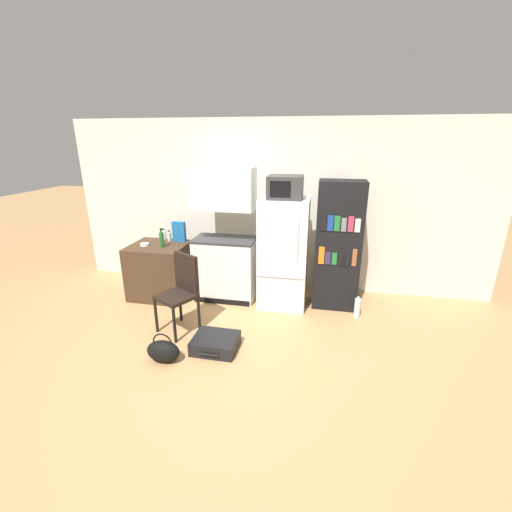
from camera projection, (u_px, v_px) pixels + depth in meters
ground_plane at (229, 352)px, 3.80m from camera, size 24.00×24.00×0.00m
wall_back at (275, 206)px, 5.20m from camera, size 6.40×0.10×2.54m
side_table at (160, 270)px, 5.08m from camera, size 0.80×0.71×0.79m
kitchen_hutch at (225, 242)px, 4.85m from camera, size 0.87×0.50×1.89m
refrigerator at (283, 253)px, 4.69m from camera, size 0.65×0.60×1.51m
microwave at (285, 187)px, 4.39m from camera, size 0.44×0.41×0.29m
bookshelf at (338, 246)px, 4.60m from camera, size 0.60×0.40×1.75m
bottle_clear_short at (169, 236)px, 5.14m from camera, size 0.06×0.06×0.16m
bottle_milk_white at (164, 235)px, 5.21m from camera, size 0.08×0.08×0.16m
bottle_green_tall at (162, 239)px, 4.83m from camera, size 0.06×0.06×0.27m
bowl at (145, 245)px, 4.91m from camera, size 0.12×0.12×0.03m
cereal_box at (179, 232)px, 5.08m from camera, size 0.19×0.07×0.30m
chair at (182, 287)px, 4.11m from camera, size 0.54×0.54×0.95m
suitcase_large_flat at (215, 343)px, 3.83m from camera, size 0.49×0.45×0.15m
handbag at (163, 351)px, 3.61m from camera, size 0.36×0.20×0.33m
water_bottle_front at (357, 307)px, 4.51m from camera, size 0.08×0.08×0.33m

